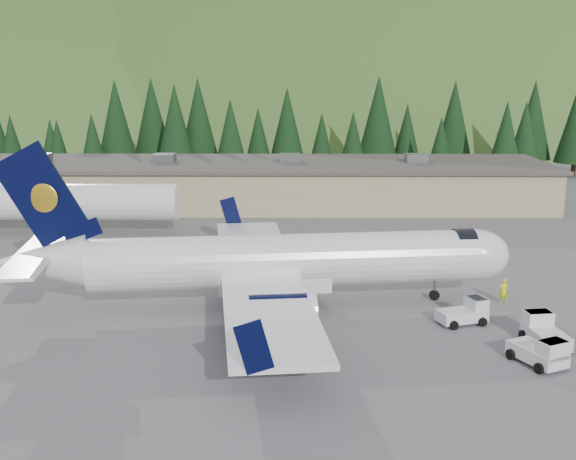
{
  "coord_description": "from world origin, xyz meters",
  "views": [
    {
      "loc": [
        0.45,
        -47.58,
        16.0
      ],
      "look_at": [
        0.0,
        6.0,
        4.0
      ],
      "focal_mm": 45.0,
      "sensor_mm": 36.0,
      "label": 1
    }
  ],
  "objects_px": {
    "second_airliner": "(36,201)",
    "baggage_tug_d": "(541,353)",
    "baggage_tug_a": "(466,312)",
    "terminal_building": "(249,183)",
    "ramp_worker": "(504,291)",
    "baggage_tug_c": "(544,332)",
    "airliner": "(272,263)"
  },
  "relations": [
    {
      "from": "airliner",
      "to": "ramp_worker",
      "type": "relative_size",
      "value": 19.84
    },
    {
      "from": "airliner",
      "to": "second_airliner",
      "type": "relative_size",
      "value": 1.27
    },
    {
      "from": "airliner",
      "to": "second_airliner",
      "type": "distance_m",
      "value": 32.58
    },
    {
      "from": "airliner",
      "to": "second_airliner",
      "type": "height_order",
      "value": "airliner"
    },
    {
      "from": "ramp_worker",
      "to": "second_airliner",
      "type": "bearing_deg",
      "value": -38.85
    },
    {
      "from": "baggage_tug_a",
      "to": "terminal_building",
      "type": "relative_size",
      "value": 0.05
    },
    {
      "from": "terminal_building",
      "to": "ramp_worker",
      "type": "height_order",
      "value": "terminal_building"
    },
    {
      "from": "ramp_worker",
      "to": "baggage_tug_d",
      "type": "bearing_deg",
      "value": 73.96
    },
    {
      "from": "baggage_tug_a",
      "to": "baggage_tug_c",
      "type": "bearing_deg",
      "value": -62.15
    },
    {
      "from": "second_airliner",
      "to": "baggage_tug_c",
      "type": "bearing_deg",
      "value": -35.94
    },
    {
      "from": "baggage_tug_c",
      "to": "terminal_building",
      "type": "distance_m",
      "value": 49.5
    },
    {
      "from": "baggage_tug_a",
      "to": "terminal_building",
      "type": "height_order",
      "value": "terminal_building"
    },
    {
      "from": "second_airliner",
      "to": "baggage_tug_c",
      "type": "distance_m",
      "value": 49.69
    },
    {
      "from": "airliner",
      "to": "baggage_tug_a",
      "type": "distance_m",
      "value": 13.18
    },
    {
      "from": "baggage_tug_a",
      "to": "baggage_tug_d",
      "type": "relative_size",
      "value": 0.94
    },
    {
      "from": "terminal_building",
      "to": "ramp_worker",
      "type": "bearing_deg",
      "value": -61.74
    },
    {
      "from": "baggage_tug_c",
      "to": "baggage_tug_d",
      "type": "bearing_deg",
      "value": 151.55
    },
    {
      "from": "ramp_worker",
      "to": "terminal_building",
      "type": "bearing_deg",
      "value": -72.48
    },
    {
      "from": "terminal_building",
      "to": "ramp_worker",
      "type": "xyz_separation_m",
      "value": [
        20.09,
        -37.38,
        -1.74
      ]
    },
    {
      "from": "second_airliner",
      "to": "baggage_tug_d",
      "type": "distance_m",
      "value": 50.7
    },
    {
      "from": "airliner",
      "to": "baggage_tug_a",
      "type": "xyz_separation_m",
      "value": [
        12.52,
        -3.39,
        -2.35
      ]
    },
    {
      "from": "second_airliner",
      "to": "baggage_tug_d",
      "type": "bearing_deg",
      "value": -39.65
    },
    {
      "from": "second_airliner",
      "to": "baggage_tug_a",
      "type": "height_order",
      "value": "second_airliner"
    },
    {
      "from": "airliner",
      "to": "baggage_tug_c",
      "type": "bearing_deg",
      "value": -30.11
    },
    {
      "from": "baggage_tug_a",
      "to": "baggage_tug_c",
      "type": "height_order",
      "value": "baggage_tug_c"
    },
    {
      "from": "baggage_tug_c",
      "to": "second_airliner",
      "type": "bearing_deg",
      "value": 46.11
    },
    {
      "from": "baggage_tug_c",
      "to": "baggage_tug_d",
      "type": "xyz_separation_m",
      "value": [
        -1.19,
        -3.18,
        -0.03
      ]
    },
    {
      "from": "airliner",
      "to": "ramp_worker",
      "type": "distance_m",
      "value": 16.26
    },
    {
      "from": "airliner",
      "to": "baggage_tug_c",
      "type": "xyz_separation_m",
      "value": [
        16.27,
        -7.01,
        -2.28
      ]
    },
    {
      "from": "airliner",
      "to": "terminal_building",
      "type": "relative_size",
      "value": 0.49
    },
    {
      "from": "terminal_building",
      "to": "second_airliner",
      "type": "bearing_deg",
      "value": -141.22
    },
    {
      "from": "airliner",
      "to": "baggage_tug_d",
      "type": "bearing_deg",
      "value": -40.85
    }
  ]
}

